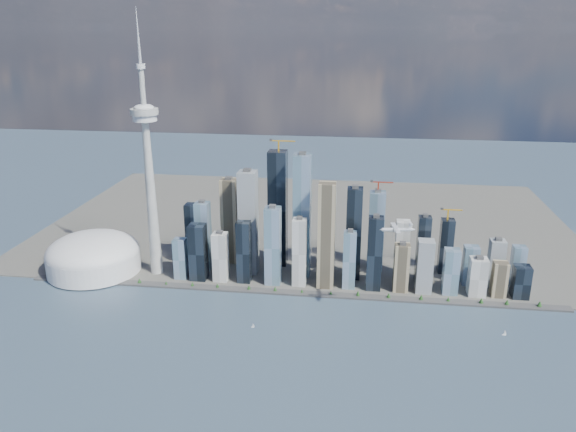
# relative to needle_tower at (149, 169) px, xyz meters

# --- Properties ---
(ground) EXTENTS (4000.00, 4000.00, 0.00)m
(ground) POSITION_rel_needle_tower_xyz_m (300.00, -310.00, -235.84)
(ground) COLOR #2F3D53
(ground) RESTS_ON ground
(seawall) EXTENTS (1100.00, 22.00, 4.00)m
(seawall) POSITION_rel_needle_tower_xyz_m (300.00, -60.00, -233.84)
(seawall) COLOR #383838
(seawall) RESTS_ON ground
(land) EXTENTS (1400.00, 900.00, 3.00)m
(land) POSITION_rel_needle_tower_xyz_m (300.00, 390.00, -234.34)
(land) COLOR #4C4C47
(land) RESTS_ON ground
(shoreline_trees) EXTENTS (960.53, 7.20, 8.80)m
(shoreline_trees) POSITION_rel_needle_tower_xyz_m (300.00, -60.00, -227.06)
(shoreline_trees) COLOR #3F2D1E
(shoreline_trees) RESTS_ON seawall
(skyscraper_cluster) EXTENTS (736.00, 142.00, 287.04)m
(skyscraper_cluster) POSITION_rel_needle_tower_xyz_m (359.61, 26.81, -146.14)
(skyscraper_cluster) COLOR black
(skyscraper_cluster) RESTS_ON land
(needle_tower) EXTENTS (56.00, 56.00, 550.50)m
(needle_tower) POSITION_rel_needle_tower_xyz_m (0.00, 0.00, 0.00)
(needle_tower) COLOR gray
(needle_tower) RESTS_ON land
(dome_stadium) EXTENTS (200.00, 200.00, 86.00)m
(dome_stadium) POSITION_rel_needle_tower_xyz_m (-140.00, -10.00, -196.40)
(dome_stadium) COLOR silver
(dome_stadium) RESTS_ON land
(airplane) EXTENTS (61.13, 54.22, 14.91)m
(airplane) POSITION_rel_needle_tower_xyz_m (503.24, -155.95, -52.04)
(airplane) COLOR silver
(airplane) RESTS_ON ground
(sailboat_west) EXTENTS (6.49, 2.11, 8.99)m
(sailboat_west) POSITION_rel_needle_tower_xyz_m (254.77, -204.22, -232.95)
(sailboat_west) COLOR white
(sailboat_west) RESTS_ON ground
(sailboat_east) EXTENTS (7.74, 2.07, 10.81)m
(sailboat_east) POSITION_rel_needle_tower_xyz_m (699.88, -172.39, -232.37)
(sailboat_east) COLOR white
(sailboat_east) RESTS_ON ground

